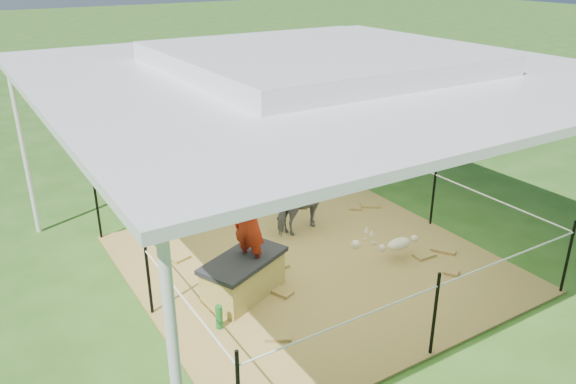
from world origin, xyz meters
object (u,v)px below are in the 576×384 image
green_bottle (219,317)px  picnic_table_far (262,82)px  woman (249,214)px  straw_bale (244,279)px  trash_barrel (288,105)px  distant_person (196,92)px  pony (306,206)px  foal (399,242)px  picnic_table_near (214,104)px

green_bottle → picnic_table_far: bearing=58.3°
woman → straw_bale: bearing=-113.8°
trash_barrel → picnic_table_far: 3.63m
woman → distant_person: bearing=137.3°
pony → foal: 1.54m
straw_bale → woman: size_ratio=0.83×
straw_bale → green_bottle: bearing=-140.7°
straw_bale → green_bottle: size_ratio=3.60×
pony → picnic_table_near: pony is taller
straw_bale → picnic_table_near: bearing=67.5°
pony → picnic_table_near: (1.68, 6.86, -0.09)m
woman → green_bottle: woman is taller
green_bottle → distant_person: 9.44m
pony → picnic_table_far: size_ratio=0.61×
green_bottle → pony: pony is taller
straw_bale → picnic_table_near: size_ratio=0.62×
trash_barrel → pony: bearing=-119.4°
picnic_table_near → trash_barrel: bearing=-72.7°
picnic_table_far → pony: bearing=-122.8°
green_bottle → foal: foal is taller
foal → distant_person: size_ratio=0.80×
straw_bale → trash_barrel: trash_barrel is taller
trash_barrel → picnic_table_near: size_ratio=0.56×
foal → green_bottle: bearing=-178.3°
pony → picnic_table_far: 9.63m
pony → trash_barrel: (2.96, 5.26, 0.03)m
pony → foal: bearing=-170.1°
trash_barrel → distant_person: size_ratio=0.77×
woman → foal: size_ratio=1.27×
straw_bale → woman: bearing=-0.0°
picnic_table_far → green_bottle: bearing=-129.0°
trash_barrel → foal: bearing=-109.5°
trash_barrel → picnic_table_far: trash_barrel is taller
woman → pony: 1.96m
pony → trash_barrel: size_ratio=1.04×
picnic_table_near → picnic_table_far: 3.08m
woman → trash_barrel: 7.77m
woman → pony: size_ratio=1.27×
green_bottle → foal: (2.76, 0.11, 0.13)m
woman → picnic_table_near: 8.57m
foal → picnic_table_far: picnic_table_far is taller
green_bottle → pony: bearing=35.1°
picnic_table_near → picnic_table_far: bearing=15.0°
straw_bale → woman: 0.85m
woman → trash_barrel: size_ratio=1.32×
straw_bale → green_bottle: (-0.55, -0.45, -0.09)m
picnic_table_near → pony: bearing=-125.2°
foal → distant_person: bearing=84.6°
straw_bale → picnic_table_far: size_ratio=0.65×
woman → trash_barrel: (4.47, 6.32, -0.64)m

